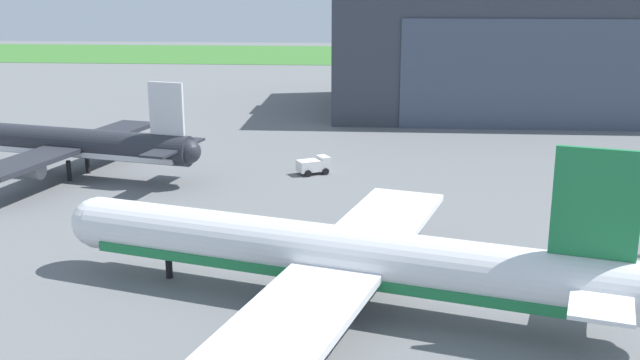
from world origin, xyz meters
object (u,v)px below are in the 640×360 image
airliner_far_right (67,143)px  maintenance_hangar (592,49)px  pushback_tractor (314,165)px  airliner_near_left (335,256)px

airliner_far_right → maintenance_hangar: bearing=34.6°
maintenance_hangar → pushback_tractor: 68.05m
airliner_far_right → pushback_tractor: bearing=6.2°
maintenance_hangar → airliner_far_right: 92.51m
airliner_far_right → pushback_tractor: 30.22m
airliner_near_left → pushback_tractor: airliner_near_left is taller
airliner_near_left → airliner_far_right: airliner_near_left is taller
airliner_near_left → airliner_far_right: 49.06m
maintenance_hangar → pushback_tractor: size_ratio=20.76×
airliner_far_right → airliner_near_left: bearing=-45.3°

